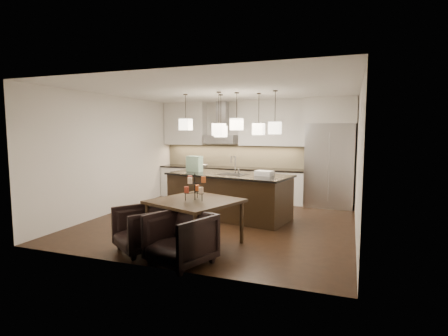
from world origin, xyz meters
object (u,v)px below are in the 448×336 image
(island_body, at_px, (229,196))
(dining_table, at_px, (195,222))
(armchair_right, at_px, (180,239))
(armchair_left, at_px, (143,229))
(refrigerator, at_px, (329,165))

(island_body, distance_m, dining_table, 2.05)
(island_body, xyz_separation_m, armchair_right, (0.28, -2.94, -0.09))
(armchair_right, bearing_deg, island_body, 116.28)
(island_body, height_order, armchair_left, island_body)
(dining_table, xyz_separation_m, armchair_right, (0.18, -0.90, -0.01))
(armchair_right, bearing_deg, dining_table, 121.99)
(island_body, bearing_deg, armchair_left, -91.20)
(refrigerator, distance_m, armchair_left, 5.33)
(refrigerator, xyz_separation_m, dining_table, (-1.97, -3.98, -0.68))
(refrigerator, relative_size, dining_table, 1.65)
(refrigerator, height_order, armchair_left, refrigerator)
(dining_table, distance_m, armchair_left, 0.89)
(armchair_left, distance_m, armchair_right, 0.90)
(dining_table, bearing_deg, island_body, 112.55)
(refrigerator, relative_size, island_body, 0.79)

